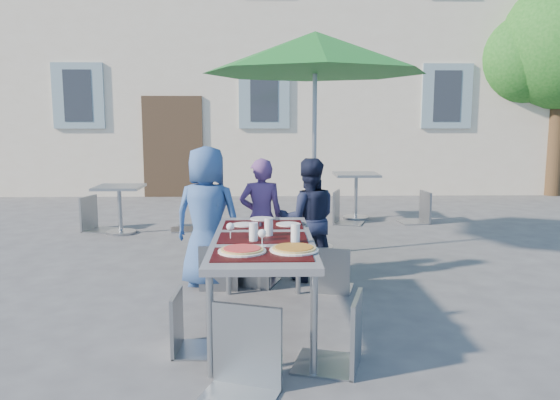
{
  "coord_description": "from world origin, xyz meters",
  "views": [
    {
      "loc": [
        0.03,
        -4.55,
        1.69
      ],
      "look_at": [
        0.17,
        0.63,
        0.93
      ],
      "focal_mm": 35.0,
      "sensor_mm": 36.0,
      "label": 1
    }
  ],
  "objects_px": {
    "child_2": "(308,220)",
    "chair_3": "(188,287)",
    "pizza_near_right": "(294,249)",
    "child_1": "(261,218)",
    "chair_5": "(240,300)",
    "cafe_table_1": "(356,187)",
    "bg_chair_r_1": "(420,188)",
    "chair_2": "(332,241)",
    "bg_chair_l_1": "(343,187)",
    "chair_4": "(342,287)",
    "chair_0": "(219,239)",
    "bg_chair_r_0": "(192,192)",
    "bg_chair_l_0": "(94,192)",
    "cafe_table_0": "(120,202)",
    "pizza_near_left": "(242,250)",
    "child_0": "(207,217)",
    "dining_table": "(263,245)",
    "patio_umbrella": "(315,54)",
    "chair_1": "(253,233)"
  },
  "relations": [
    {
      "from": "child_2",
      "to": "chair_3",
      "type": "height_order",
      "value": "child_2"
    },
    {
      "from": "pizza_near_right",
      "to": "child_1",
      "type": "bearing_deg",
      "value": 97.51
    },
    {
      "from": "child_2",
      "to": "chair_5",
      "type": "bearing_deg",
      "value": 74.32
    },
    {
      "from": "cafe_table_1",
      "to": "bg_chair_r_1",
      "type": "xyz_separation_m",
      "value": [
        1.0,
        -0.37,
        0.03
      ]
    },
    {
      "from": "chair_2",
      "to": "bg_chair_l_1",
      "type": "xyz_separation_m",
      "value": [
        0.62,
        3.59,
        0.09
      ]
    },
    {
      "from": "pizza_near_right",
      "to": "cafe_table_1",
      "type": "height_order",
      "value": "cafe_table_1"
    },
    {
      "from": "chair_4",
      "to": "bg_chair_l_1",
      "type": "relative_size",
      "value": 0.96
    },
    {
      "from": "chair_0",
      "to": "bg_chair_r_0",
      "type": "bearing_deg",
      "value": 102.6
    },
    {
      "from": "bg_chair_l_0",
      "to": "bg_chair_r_1",
      "type": "bearing_deg",
      "value": 5.57
    },
    {
      "from": "chair_4",
      "to": "chair_2",
      "type": "bearing_deg",
      "value": 85.48
    },
    {
      "from": "child_1",
      "to": "cafe_table_1",
      "type": "relative_size",
      "value": 1.64
    },
    {
      "from": "child_1",
      "to": "chair_4",
      "type": "xyz_separation_m",
      "value": [
        0.56,
        -2.21,
        -0.07
      ]
    },
    {
      "from": "chair_0",
      "to": "chair_4",
      "type": "bearing_deg",
      "value": -61.22
    },
    {
      "from": "chair_2",
      "to": "bg_chair_l_1",
      "type": "height_order",
      "value": "bg_chair_l_1"
    },
    {
      "from": "chair_2",
      "to": "cafe_table_0",
      "type": "distance_m",
      "value": 4.02
    },
    {
      "from": "pizza_near_left",
      "to": "child_0",
      "type": "distance_m",
      "value": 1.69
    },
    {
      "from": "dining_table",
      "to": "child_1",
      "type": "bearing_deg",
      "value": 90.92
    },
    {
      "from": "dining_table",
      "to": "chair_0",
      "type": "xyz_separation_m",
      "value": [
        -0.44,
        1.05,
        -0.19
      ]
    },
    {
      "from": "cafe_table_1",
      "to": "child_2",
      "type": "bearing_deg",
      "value": -107.05
    },
    {
      "from": "child_2",
      "to": "bg_chair_r_0",
      "type": "bearing_deg",
      "value": -61.41
    },
    {
      "from": "chair_5",
      "to": "bg_chair_r_1",
      "type": "relative_size",
      "value": 1.05
    },
    {
      "from": "dining_table",
      "to": "chair_0",
      "type": "bearing_deg",
      "value": 112.86
    },
    {
      "from": "chair_3",
      "to": "child_0",
      "type": "bearing_deg",
      "value": 90.93
    },
    {
      "from": "dining_table",
      "to": "cafe_table_0",
      "type": "height_order",
      "value": "dining_table"
    },
    {
      "from": "patio_umbrella",
      "to": "bg_chair_r_0",
      "type": "distance_m",
      "value": 3.02
    },
    {
      "from": "bg_chair_r_1",
      "to": "pizza_near_left",
      "type": "bearing_deg",
      "value": -118.31
    },
    {
      "from": "pizza_near_right",
      "to": "child_2",
      "type": "height_order",
      "value": "child_2"
    },
    {
      "from": "pizza_near_right",
      "to": "bg_chair_l_1",
      "type": "xyz_separation_m",
      "value": [
        1.06,
        4.98,
        -0.17
      ]
    },
    {
      "from": "bg_chair_r_1",
      "to": "bg_chair_l_1",
      "type": "bearing_deg",
      "value": -178.99
    },
    {
      "from": "chair_2",
      "to": "cafe_table_0",
      "type": "bearing_deg",
      "value": 134.59
    },
    {
      "from": "chair_4",
      "to": "cafe_table_1",
      "type": "relative_size",
      "value": 1.23
    },
    {
      "from": "child_1",
      "to": "bg_chair_l_1",
      "type": "height_order",
      "value": "child_1"
    },
    {
      "from": "chair_3",
      "to": "chair_4",
      "type": "height_order",
      "value": "chair_4"
    },
    {
      "from": "chair_3",
      "to": "bg_chair_l_1",
      "type": "relative_size",
      "value": 0.83
    },
    {
      "from": "chair_0",
      "to": "chair_3",
      "type": "bearing_deg",
      "value": -93.71
    },
    {
      "from": "patio_umbrella",
      "to": "cafe_table_1",
      "type": "bearing_deg",
      "value": 69.13
    },
    {
      "from": "chair_1",
      "to": "bg_chair_l_0",
      "type": "bearing_deg",
      "value": 130.74
    },
    {
      "from": "bg_chair_r_0",
      "to": "bg_chair_l_1",
      "type": "xyz_separation_m",
      "value": [
        2.4,
        0.48,
        0.01
      ]
    },
    {
      "from": "pizza_near_right",
      "to": "chair_5",
      "type": "height_order",
      "value": "chair_5"
    },
    {
      "from": "chair_5",
      "to": "patio_umbrella",
      "type": "distance_m",
      "value": 4.09
    },
    {
      "from": "bg_chair_l_1",
      "to": "cafe_table_1",
      "type": "bearing_deg",
      "value": 54.64
    },
    {
      "from": "child_1",
      "to": "child_2",
      "type": "bearing_deg",
      "value": 165.8
    },
    {
      "from": "child_1",
      "to": "chair_3",
      "type": "distance_m",
      "value": 1.99
    },
    {
      "from": "child_0",
      "to": "chair_5",
      "type": "relative_size",
      "value": 1.39
    },
    {
      "from": "chair_0",
      "to": "cafe_table_0",
      "type": "relative_size",
      "value": 1.22
    },
    {
      "from": "patio_umbrella",
      "to": "child_1",
      "type": "bearing_deg",
      "value": -123.49
    },
    {
      "from": "bg_chair_r_0",
      "to": "bg_chair_l_0",
      "type": "bearing_deg",
      "value": -179.78
    },
    {
      "from": "child_1",
      "to": "cafe_table_1",
      "type": "distance_m",
      "value": 3.8
    },
    {
      "from": "chair_1",
      "to": "bg_chair_l_0",
      "type": "height_order",
      "value": "bg_chair_l_0"
    },
    {
      "from": "chair_0",
      "to": "chair_5",
      "type": "relative_size",
      "value": 0.85
    }
  ]
}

